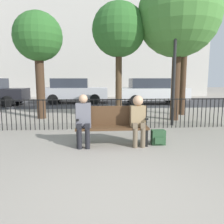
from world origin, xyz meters
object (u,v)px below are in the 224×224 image
at_px(seated_person_1, 138,117).
at_px(parked_car_2, 74,90).
at_px(lamp_post, 175,60).
at_px(tree_3, 178,16).
at_px(park_bench, 112,124).
at_px(parked_car_1, 152,91).
at_px(tree_0, 119,31).
at_px(backpack, 158,137).
at_px(seated_person_0, 83,118).
at_px(tree_1, 185,32).
at_px(tree_2, 38,39).

bearing_deg(seated_person_1, parked_car_2, 104.10).
bearing_deg(lamp_post, tree_3, 66.31).
relative_size(park_bench, parked_car_1, 0.40).
height_order(park_bench, tree_0, tree_0).
bearing_deg(backpack, parked_car_1, 76.46).
xyz_separation_m(seated_person_1, backpack, (0.51, 0.02, -0.51)).
bearing_deg(parked_car_2, tree_3, -55.46).
distance_m(tree_0, lamp_post, 2.40).
height_order(park_bench, parked_car_2, parked_car_2).
distance_m(seated_person_0, tree_1, 6.66).
bearing_deg(parked_car_1, park_bench, -110.54).
bearing_deg(tree_0, tree_1, 18.47).
distance_m(tree_3, parked_car_1, 6.24).
bearing_deg(lamp_post, parked_car_2, 118.52).
distance_m(seated_person_0, seated_person_1, 1.26).
distance_m(park_bench, parked_car_1, 9.07).
distance_m(seated_person_0, backpack, 1.84).
relative_size(seated_person_0, parked_car_2, 0.29).
bearing_deg(parked_car_2, tree_1, -45.01).
bearing_deg(parked_car_2, tree_0, -69.51).
xyz_separation_m(backpack, tree_3, (1.54, 3.14, 3.65)).
relative_size(lamp_post, parked_car_1, 0.78).
relative_size(park_bench, lamp_post, 0.52).
distance_m(tree_0, tree_2, 3.11).
xyz_separation_m(tree_1, tree_2, (-5.99, -0.48, -0.45)).
xyz_separation_m(tree_2, parked_car_1, (5.73, 4.70, -2.26)).
relative_size(seated_person_0, lamp_post, 0.37).
relative_size(backpack, tree_2, 0.09).
bearing_deg(tree_0, parked_car_2, 110.49).
xyz_separation_m(park_bench, seated_person_1, (0.60, -0.13, 0.19)).
bearing_deg(tree_2, seated_person_1, -51.11).
relative_size(park_bench, seated_person_1, 1.44).
height_order(tree_1, parked_car_1, tree_1).
bearing_deg(park_bench, backpack, -5.41).
bearing_deg(backpack, tree_1, 62.05).
height_order(seated_person_0, lamp_post, lamp_post).
relative_size(backpack, lamp_post, 0.11).
xyz_separation_m(seated_person_0, backpack, (1.77, 0.02, -0.50)).
distance_m(tree_1, tree_3, 1.49).
xyz_separation_m(park_bench, tree_1, (3.43, 4.27, 3.06)).
bearing_deg(tree_2, seated_person_0, -64.18).
relative_size(backpack, tree_1, 0.08).
bearing_deg(tree_3, tree_2, 171.75).
xyz_separation_m(tree_1, lamp_post, (-1.20, -2.19, -1.37)).
bearing_deg(tree_0, backpack, -79.97).
distance_m(seated_person_0, tree_0, 4.48).
bearing_deg(tree_2, parked_car_2, 82.70).
xyz_separation_m(tree_0, parked_car_1, (2.67, 5.19, -2.49)).
bearing_deg(tree_0, tree_3, -6.94).
height_order(park_bench, tree_1, tree_1).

